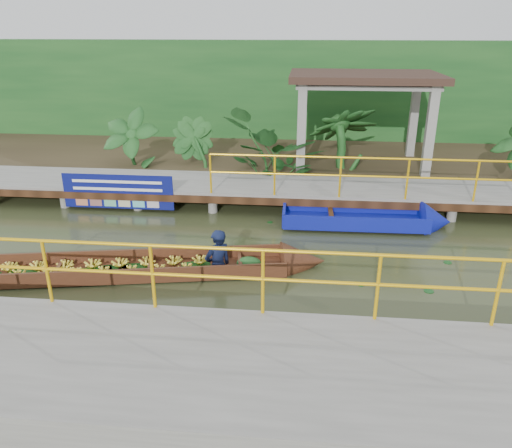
# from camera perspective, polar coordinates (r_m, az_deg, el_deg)

# --- Properties ---
(ground) EXTENTS (80.00, 80.00, 0.00)m
(ground) POSITION_cam_1_polar(r_m,az_deg,el_deg) (10.41, -2.17, -4.02)
(ground) COLOR #2B3018
(ground) RESTS_ON ground
(land_strip) EXTENTS (30.00, 8.00, 0.45)m
(land_strip) POSITION_cam_1_polar(r_m,az_deg,el_deg) (17.36, 1.19, 7.49)
(land_strip) COLOR #312518
(land_strip) RESTS_ON ground
(far_dock) EXTENTS (16.00, 2.06, 1.66)m
(far_dock) POSITION_cam_1_polar(r_m,az_deg,el_deg) (13.39, -0.13, 4.22)
(far_dock) COLOR slate
(far_dock) RESTS_ON ground
(near_dock) EXTENTS (18.00, 2.40, 1.73)m
(near_dock) POSITION_cam_1_polar(r_m,az_deg,el_deg) (6.62, 1.65, -18.00)
(near_dock) COLOR slate
(near_dock) RESTS_ON ground
(pavilion) EXTENTS (4.40, 3.00, 3.00)m
(pavilion) POSITION_cam_1_polar(r_m,az_deg,el_deg) (15.75, 12.23, 15.13)
(pavilion) COLOR slate
(pavilion) RESTS_ON ground
(foliage_backdrop) EXTENTS (30.00, 0.80, 4.00)m
(foliage_backdrop) POSITION_cam_1_polar(r_m,az_deg,el_deg) (19.48, 1.85, 14.39)
(foliage_backdrop) COLOR #154319
(foliage_backdrop) RESTS_ON ground
(vendor_boat) EXTENTS (8.68, 2.44, 1.96)m
(vendor_boat) POSITION_cam_1_polar(r_m,az_deg,el_deg) (10.03, -15.20, -4.43)
(vendor_boat) COLOR #3B1D10
(vendor_boat) RESTS_ON ground
(moored_blue_boat) EXTENTS (3.99, 1.14, 0.95)m
(moored_blue_boat) POSITION_cam_1_polar(r_m,az_deg,el_deg) (12.38, 15.54, 0.36)
(moored_blue_boat) COLOR #0D1593
(moored_blue_boat) RESTS_ON ground
(blue_banner) EXTENTS (2.89, 0.04, 0.90)m
(blue_banner) POSITION_cam_1_polar(r_m,az_deg,el_deg) (13.28, -15.50, 3.61)
(blue_banner) COLOR navy
(blue_banner) RESTS_ON ground
(tropical_plants) EXTENTS (14.38, 1.38, 1.73)m
(tropical_plants) POSITION_cam_1_polar(r_m,az_deg,el_deg) (14.95, 9.26, 9.14)
(tropical_plants) COLOR #154319
(tropical_plants) RESTS_ON ground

